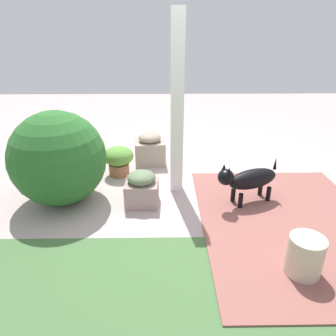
# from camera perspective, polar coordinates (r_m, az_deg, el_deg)

# --- Properties ---
(ground_plane) EXTENTS (12.00, 12.00, 0.00)m
(ground_plane) POSITION_cam_1_polar(r_m,az_deg,el_deg) (3.96, 4.72, -3.76)
(ground_plane) COLOR #B4A09D
(brick_path) EXTENTS (1.80, 2.40, 0.02)m
(brick_path) POSITION_cam_1_polar(r_m,az_deg,el_deg) (3.50, 21.26, -9.44)
(brick_path) COLOR #93564E
(brick_path) RESTS_ON ground
(porch_pillar) EXTENTS (0.15, 0.15, 2.06)m
(porch_pillar) POSITION_cam_1_polar(r_m,az_deg,el_deg) (3.58, 1.67, 10.92)
(porch_pillar) COLOR white
(porch_pillar) RESTS_ON ground
(stone_planter_nearest) EXTENTS (0.46, 0.41, 0.48)m
(stone_planter_nearest) POSITION_cam_1_polar(r_m,az_deg,el_deg) (4.58, -3.32, 3.42)
(stone_planter_nearest) COLOR gray
(stone_planter_nearest) RESTS_ON ground
(stone_planter_mid) EXTENTS (0.38, 0.36, 0.40)m
(stone_planter_mid) POSITION_cam_1_polar(r_m,az_deg,el_deg) (3.55, -4.81, -3.73)
(stone_planter_mid) COLOR gray
(stone_planter_mid) RESTS_ON ground
(round_shrub) EXTENTS (1.06, 1.06, 1.06)m
(round_shrub) POSITION_cam_1_polar(r_m,az_deg,el_deg) (3.67, -19.42, 1.66)
(round_shrub) COLOR #296428
(round_shrub) RESTS_ON ground
(terracotta_pot_broad) EXTENTS (0.41, 0.41, 0.40)m
(terracotta_pot_broad) POSITION_cam_1_polar(r_m,az_deg,el_deg) (4.27, -9.06, 1.64)
(terracotta_pot_broad) COLOR #9A6041
(terracotta_pot_broad) RESTS_ON ground
(dog) EXTENTS (0.75, 0.44, 0.53)m
(dog) POSITION_cam_1_polar(r_m,az_deg,el_deg) (3.61, 14.54, -2.01)
(dog) COLOR black
(dog) RESTS_ON ground
(ceramic_urn) EXTENTS (0.29, 0.29, 0.35)m
(ceramic_urn) POSITION_cam_1_polar(r_m,az_deg,el_deg) (2.83, 23.69, -14.60)
(ceramic_urn) COLOR beige
(ceramic_urn) RESTS_ON ground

